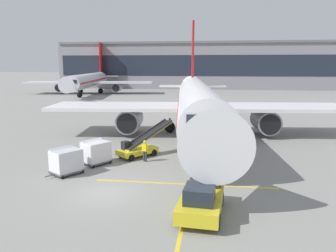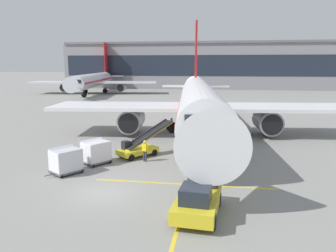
{
  "view_description": "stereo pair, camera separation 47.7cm",
  "coord_description": "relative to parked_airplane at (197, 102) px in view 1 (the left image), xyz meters",
  "views": [
    {
      "loc": [
        6.46,
        -18.7,
        7.74
      ],
      "look_at": [
        2.89,
        7.44,
        2.88
      ],
      "focal_mm": 35.96,
      "sensor_mm": 36.0,
      "label": 1
    },
    {
      "loc": [
        6.94,
        -18.63,
        7.74
      ],
      "look_at": [
        2.89,
        7.44,
        2.88
      ],
      "focal_mm": 35.96,
      "sensor_mm": 36.0,
      "label": 2
    }
  ],
  "objects": [
    {
      "name": "parked_airplane",
      "position": [
        0.0,
        0.0,
        0.0
      ],
      "size": [
        32.88,
        43.16,
        14.23
      ],
      "color": "white",
      "rests_on": "ground"
    },
    {
      "name": "baggage_cart_lead",
      "position": [
        -7.27,
        -12.56,
        -2.6
      ],
      "size": [
        2.45,
        2.7,
        1.91
      ],
      "color": "#515156",
      "rests_on": "ground"
    },
    {
      "name": "apron_guidance_line_stop_bar",
      "position": [
        0.07,
        -16.16,
        -3.59
      ],
      "size": [
        12.0,
        0.2,
        0.01
      ],
      "color": "yellow",
      "rests_on": "ground"
    },
    {
      "name": "ground_plane",
      "position": [
        -4.65,
        -18.38,
        -3.6
      ],
      "size": [
        600.0,
        600.0,
        0.0
      ],
      "primitive_type": "plane",
      "color": "gray"
    },
    {
      "name": "safety_cone_engine_keepout",
      "position": [
        -5.61,
        -3.49,
        -3.3
      ],
      "size": [
        0.53,
        0.53,
        0.6
      ],
      "color": "black",
      "rests_on": "ground"
    },
    {
      "name": "belt_loader",
      "position": [
        -4.34,
        -9.85,
        -2.75
      ],
      "size": [
        4.41,
        4.91,
        2.86
      ],
      "color": "gold",
      "rests_on": "ground"
    },
    {
      "name": "apron_guidance_line_lead_in",
      "position": [
        0.44,
        -0.75,
        -3.59
      ],
      "size": [
        0.2,
        110.0,
        0.01
      ],
      "color": "yellow",
      "rests_on": "ground"
    },
    {
      "name": "pushback_tug",
      "position": [
        1.3,
        -20.65,
        -2.77
      ],
      "size": [
        2.46,
        4.56,
        1.83
      ],
      "color": "gold",
      "rests_on": "ground"
    },
    {
      "name": "ground_crew_by_loader",
      "position": [
        -7.69,
        -11.88,
        -2.6
      ],
      "size": [
        0.55,
        0.34,
        1.74
      ],
      "color": "#514C42",
      "rests_on": "ground"
    },
    {
      "name": "terminal_building",
      "position": [
        -1.66,
        76.48,
        3.69
      ],
      "size": [
        93.21,
        17.82,
        14.68
      ],
      "color": "gray",
      "rests_on": "ground"
    },
    {
      "name": "baggage_cart_second",
      "position": [
        -8.52,
        -15.2,
        -2.6
      ],
      "size": [
        2.45,
        2.7,
        1.91
      ],
      "color": "#515156",
      "rests_on": "ground"
    },
    {
      "name": "ground_crew_by_carts",
      "position": [
        -3.57,
        -11.38,
        -2.6
      ],
      "size": [
        0.54,
        0.36,
        1.74
      ],
      "color": "#333847",
      "rests_on": "ground"
    },
    {
      "name": "distant_airplane",
      "position": [
        -30.93,
        48.87,
        -0.14
      ],
      "size": [
        33.8,
        42.75,
        14.28
      ],
      "color": "silver",
      "rests_on": "ground"
    }
  ]
}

